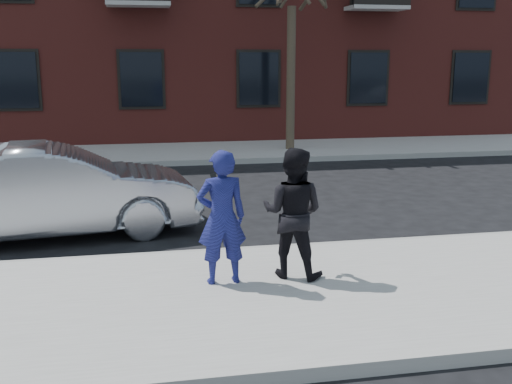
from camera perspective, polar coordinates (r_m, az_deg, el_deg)
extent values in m
plane|color=black|center=(7.28, -10.77, -10.71)|extent=(100.00, 100.00, 0.00)
cube|color=gray|center=(7.02, -10.79, -10.95)|extent=(50.00, 3.50, 0.15)
cube|color=#999691|center=(8.70, -10.82, -6.25)|extent=(50.00, 0.10, 0.15)
cube|color=gray|center=(18.16, -10.89, 3.57)|extent=(50.00, 3.50, 0.15)
cube|color=#999691|center=(16.38, -10.89, 2.61)|extent=(50.00, 0.10, 0.15)
cube|color=black|center=(20.01, 0.27, 10.73)|extent=(1.30, 0.06, 1.70)
cube|color=black|center=(22.72, 19.77, 10.23)|extent=(1.30, 0.06, 1.70)
cylinder|color=#32281E|center=(18.25, 3.33, 10.69)|extent=(0.26, 0.26, 4.20)
imported|color=#999BA3|center=(10.22, -18.56, 0.07)|extent=(4.74, 2.19, 1.50)
imported|color=navy|center=(7.24, -3.29, -2.43)|extent=(0.63, 0.43, 1.66)
cube|color=black|center=(7.34, -4.05, 1.37)|extent=(0.08, 0.13, 0.08)
imported|color=black|center=(7.48, 3.53, -2.00)|extent=(1.00, 0.93, 1.64)
cube|color=black|center=(7.64, 2.80, -0.15)|extent=(0.11, 0.15, 0.06)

